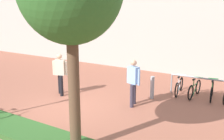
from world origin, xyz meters
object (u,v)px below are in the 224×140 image
object	(u,v)px
bollard_steel	(152,87)
person_shirt_white	(60,72)
bike_rack_cluster	(203,89)
person_shirt_blue	(133,80)

from	to	relation	value
bollard_steel	person_shirt_white	xyz separation A→B (m)	(-3.39, -1.54, 0.53)
bike_rack_cluster	person_shirt_white	xyz separation A→B (m)	(-5.10, -2.67, 0.64)
bollard_steel	person_shirt_white	world-z (taller)	person_shirt_white
bike_rack_cluster	bollard_steel	world-z (taller)	bollard_steel
person_shirt_blue	person_shirt_white	bearing A→B (deg)	-171.62
bollard_steel	person_shirt_blue	bearing A→B (deg)	-104.96
person_shirt_blue	person_shirt_white	size ratio (longest dim) A/B	1.00
person_shirt_blue	bike_rack_cluster	bearing A→B (deg)	47.97
person_shirt_blue	bollard_steel	bearing A→B (deg)	75.04
bollard_steel	person_shirt_white	size ratio (longest dim) A/B	0.52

